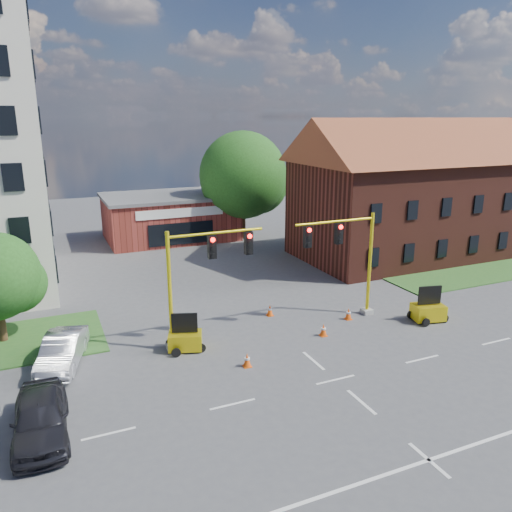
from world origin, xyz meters
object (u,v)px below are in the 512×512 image
trailer_east (428,310)px  pickup_white (386,261)px  trailer_west (185,339)px  signal_mast_east (347,254)px  sedan_dark (40,417)px  signal_mast_west (201,273)px

trailer_east → pickup_white: size_ratio=0.37×
trailer_west → pickup_white: (18.02, 7.06, 0.16)m
signal_mast_east → trailer_east: bearing=-28.5°
trailer_west → trailer_east: 14.17m
sedan_dark → signal_mast_west: bearing=35.2°
sedan_dark → trailer_west: bearing=37.3°
signal_mast_west → signal_mast_east: size_ratio=1.00×
signal_mast_east → trailer_west: signal_mast_east is taller
signal_mast_west → sedan_dark: size_ratio=1.29×
signal_mast_east → sedan_dark: signal_mast_east is taller
signal_mast_west → sedan_dark: (-7.93, -5.18, -3.10)m
signal_mast_west → signal_mast_east: bearing=0.0°
signal_mast_east → pickup_white: (8.25, 6.73, -3.16)m
trailer_east → sedan_dark: (-20.90, -2.87, 0.19)m
signal_mast_east → trailer_west: size_ratio=3.19×
sedan_dark → trailer_east: bearing=9.9°
signal_mast_west → sedan_dark: bearing=-146.8°
pickup_white → sedan_dark: size_ratio=1.14×
trailer_east → sedan_dark: size_ratio=0.42×
trailer_west → signal_mast_east: bearing=20.7°
signal_mast_west → trailer_west: signal_mast_west is taller
signal_mast_east → pickup_white: 11.11m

